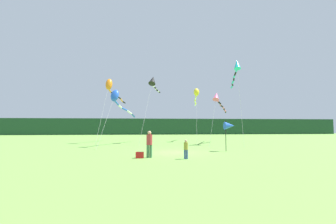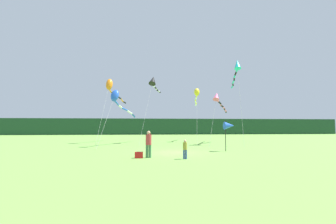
# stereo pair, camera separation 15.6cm
# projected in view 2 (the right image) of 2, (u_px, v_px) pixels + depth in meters

# --- Properties ---
(ground_plane) EXTENTS (120.00, 120.00, 0.00)m
(ground_plane) POSITION_uv_depth(u_px,v_px,m) (175.00, 153.00, 18.47)
(ground_plane) COLOR #6B9E42
(distant_treeline) EXTENTS (108.00, 3.17, 4.41)m
(distant_treeline) POSITION_uv_depth(u_px,v_px,m) (154.00, 127.00, 63.30)
(distant_treeline) COLOR #1E4228
(distant_treeline) RESTS_ON ground
(person_adult) EXTENTS (0.40, 0.40, 1.83)m
(person_adult) POSITION_uv_depth(u_px,v_px,m) (149.00, 143.00, 15.47)
(person_adult) COLOR #3F724C
(person_adult) RESTS_ON ground
(person_child) EXTENTS (0.28, 0.28, 1.27)m
(person_child) POSITION_uv_depth(u_px,v_px,m) (185.00, 148.00, 14.81)
(person_child) COLOR #334C8C
(person_child) RESTS_ON ground
(cooler_box) EXTENTS (0.55, 0.31, 0.42)m
(cooler_box) POSITION_uv_depth(u_px,v_px,m) (139.00, 155.00, 15.23)
(cooler_box) COLOR red
(cooler_box) RESTS_ON ground
(banner_flag_pole) EXTENTS (0.90, 0.70, 2.71)m
(banner_flag_pole) POSITION_uv_depth(u_px,v_px,m) (229.00, 126.00, 19.70)
(banner_flag_pole) COLOR black
(banner_flag_pole) RESTS_ON ground
(kite_cyan) EXTENTS (2.50, 9.28, 10.72)m
(kite_cyan) POSITION_uv_depth(u_px,v_px,m) (237.00, 68.00, 28.63)
(kite_cyan) COLOR #B2B2B2
(kite_cyan) RESTS_ON ground
(kite_black) EXTENTS (2.99, 7.68, 9.28)m
(kite_black) POSITION_uv_depth(u_px,v_px,m) (153.00, 81.00, 30.69)
(kite_black) COLOR #B2B2B2
(kite_black) RESTS_ON ground
(kite_blue) EXTENTS (3.19, 9.01, 6.28)m
(kite_blue) POSITION_uv_depth(u_px,v_px,m) (118.00, 99.00, 25.11)
(kite_blue) COLOR #B2B2B2
(kite_blue) RESTS_ON ground
(kite_yellow) EXTENTS (2.05, 9.35, 7.89)m
(kite_yellow) POSITION_uv_depth(u_px,v_px,m) (197.00, 94.00, 33.23)
(kite_yellow) COLOR #B2B2B2
(kite_yellow) RESTS_ON ground
(kite_orange) EXTENTS (2.43, 10.45, 8.63)m
(kite_orange) POSITION_uv_depth(u_px,v_px,m) (111.00, 87.00, 30.30)
(kite_orange) COLOR #B2B2B2
(kite_orange) RESTS_ON ground
(kite_rainbow) EXTENTS (5.01, 8.21, 6.50)m
(kite_rainbow) POSITION_uv_depth(u_px,v_px,m) (218.00, 99.00, 27.93)
(kite_rainbow) COLOR #B2B2B2
(kite_rainbow) RESTS_ON ground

